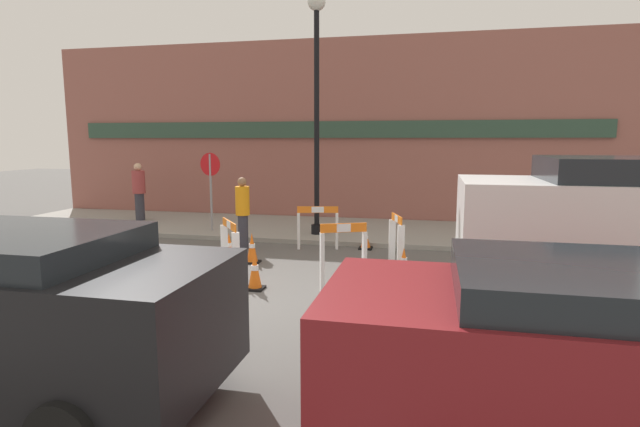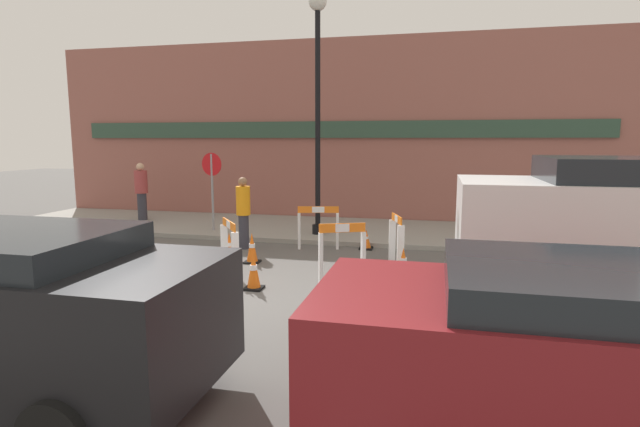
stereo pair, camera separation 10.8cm
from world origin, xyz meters
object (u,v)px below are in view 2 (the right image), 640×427
object	(u,v)px
person_pedestrian	(141,190)
stop_sign	(212,178)
streetlamp_post	(318,84)
parked_car_2	(616,362)
person_worker	(243,210)
parked_car_1	(2,304)

from	to	relation	value
person_pedestrian	stop_sign	bearing A→B (deg)	164.46
streetlamp_post	person_pedestrian	world-z (taller)	streetlamp_post
stop_sign	parked_car_2	xyz separation A→B (m)	(7.06, -8.30, -0.57)
stop_sign	person_pedestrian	bearing A→B (deg)	-11.40
person_pedestrian	person_worker	bearing A→B (deg)	154.73
person_worker	person_pedestrian	size ratio (longest dim) A/B	0.97
parked_car_2	stop_sign	bearing A→B (deg)	130.35
streetlamp_post	parked_car_1	bearing A→B (deg)	-97.45
streetlamp_post	person_worker	size ratio (longest dim) A/B	3.56
streetlamp_post	person_worker	xyz separation A→B (m)	(-1.38, -1.58, -2.96)
stop_sign	parked_car_2	bearing A→B (deg)	140.32
parked_car_1	streetlamp_post	bearing A→B (deg)	82.55
stop_sign	person_worker	xyz separation A→B (m)	(1.46, -1.48, -0.60)
streetlamp_post	parked_car_2	size ratio (longest dim) A/B	1.34
stop_sign	person_worker	world-z (taller)	stop_sign
person_worker	parked_car_1	distance (m)	6.83
streetlamp_post	parked_car_1	xyz separation A→B (m)	(-1.10, -8.41, -2.91)
stop_sign	parked_car_2	distance (m)	10.91
person_worker	parked_car_2	world-z (taller)	person_worker
person_worker	parked_car_1	world-z (taller)	parked_car_1
stop_sign	person_worker	bearing A→B (deg)	144.57
streetlamp_post	stop_sign	size ratio (longest dim) A/B	2.87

